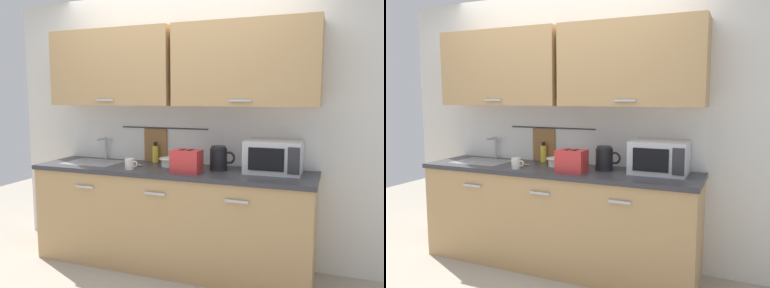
{
  "view_description": "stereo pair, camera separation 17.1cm",
  "coord_description": "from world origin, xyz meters",
  "views": [
    {
      "loc": [
        1.37,
        -2.81,
        1.53
      ],
      "look_at": [
        0.2,
        0.33,
        1.12
      ],
      "focal_mm": 36.2,
      "sensor_mm": 36.0,
      "label": 1
    },
    {
      "loc": [
        1.53,
        -2.74,
        1.53
      ],
      "look_at": [
        0.2,
        0.33,
        1.12
      ],
      "focal_mm": 36.2,
      "sensor_mm": 36.0,
      "label": 2
    }
  ],
  "objects": [
    {
      "name": "mug_near_sink",
      "position": [
        -0.3,
        0.12,
        0.95
      ],
      "size": [
        0.12,
        0.08,
        0.09
      ],
      "color": "silver",
      "rests_on": "counter_unit"
    },
    {
      "name": "microwave",
      "position": [
        0.89,
        0.41,
        1.04
      ],
      "size": [
        0.46,
        0.35,
        0.27
      ],
      "color": "silver",
      "rests_on": "counter_unit"
    },
    {
      "name": "mixing_bowl",
      "position": [
        -0.03,
        0.39,
        0.94
      ],
      "size": [
        0.21,
        0.21,
        0.08
      ],
      "color": "silver",
      "rests_on": "counter_unit"
    },
    {
      "name": "counter_unit",
      "position": [
        -0.01,
        0.3,
        0.46
      ],
      "size": [
        2.53,
        0.64,
        0.9
      ],
      "color": "tan",
      "rests_on": "ground"
    },
    {
      "name": "toaster",
      "position": [
        0.21,
        0.16,
        1.0
      ],
      "size": [
        0.26,
        0.17,
        0.19
      ],
      "color": "red",
      "rests_on": "counter_unit"
    },
    {
      "name": "ground",
      "position": [
        0.0,
        0.0,
        0.0
      ],
      "size": [
        8.0,
        8.0,
        0.0
      ],
      "primitive_type": "plane",
      "color": "#9E9384"
    },
    {
      "name": "sink_faucet",
      "position": [
        -0.82,
        0.53,
        1.04
      ],
      "size": [
        0.09,
        0.17,
        0.22
      ],
      "color": "#B2B5BA",
      "rests_on": "counter_unit"
    },
    {
      "name": "dish_soap_bottle",
      "position": [
        -0.26,
        0.54,
        0.99
      ],
      "size": [
        0.06,
        0.06,
        0.2
      ],
      "color": "yellow",
      "rests_on": "counter_unit"
    },
    {
      "name": "wooden_spoon",
      "position": [
        -0.37,
        0.32,
        0.91
      ],
      "size": [
        0.27,
        0.12,
        0.01
      ],
      "color": "#9E7042",
      "rests_on": "counter_unit"
    },
    {
      "name": "electric_kettle",
      "position": [
        0.43,
        0.37,
        1.0
      ],
      "size": [
        0.23,
        0.16,
        0.21
      ],
      "color": "black",
      "rests_on": "counter_unit"
    },
    {
      "name": "back_wall_assembly",
      "position": [
        -0.0,
        0.53,
        1.52
      ],
      "size": [
        3.7,
        0.41,
        2.5
      ],
      "color": "silver",
      "rests_on": "ground"
    }
  ]
}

